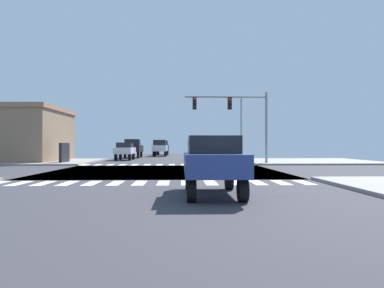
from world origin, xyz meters
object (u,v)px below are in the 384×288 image
(sedan_crossing_2, at_px, (125,150))
(suv_trailing_2, at_px, (163,146))
(street_lamp, at_px, (239,121))
(pickup_outer_2, at_px, (133,148))
(pickup_queued_1, at_px, (160,147))
(sedan_inner_3, at_px, (213,160))
(traffic_signal_mast, at_px, (234,111))

(sedan_crossing_2, height_order, suv_trailing_2, suv_trailing_2)
(street_lamp, bearing_deg, pickup_outer_2, 153.54)
(pickup_queued_1, distance_m, sedan_inner_3, 41.60)
(street_lamp, xyz_separation_m, pickup_queued_1, (-9.41, 12.69, -2.99))
(suv_trailing_2, relative_size, sedan_inner_3, 1.07)
(sedan_crossing_2, bearing_deg, street_lamp, -176.62)
(traffic_signal_mast, bearing_deg, pickup_outer_2, 122.72)
(sedan_crossing_2, distance_m, suv_trailing_2, 21.76)
(traffic_signal_mast, xyz_separation_m, sedan_inner_3, (-3.39, -18.73, -3.34))
(sedan_crossing_2, height_order, pickup_queued_1, pickup_queued_1)
(traffic_signal_mast, xyz_separation_m, pickup_outer_2, (-10.39, 16.17, -3.17))
(pickup_queued_1, distance_m, pickup_outer_2, 7.17)
(traffic_signal_mast, relative_size, street_lamp, 0.98)
(traffic_signal_mast, xyz_separation_m, sedan_crossing_2, (-10.39, 9.26, -3.34))
(pickup_outer_2, distance_m, sedan_inner_3, 35.59)
(street_lamp, bearing_deg, pickup_queued_1, 126.56)
(pickup_outer_2, bearing_deg, street_lamp, 153.54)
(traffic_signal_mast, distance_m, sedan_inner_3, 19.32)
(street_lamp, xyz_separation_m, pickup_outer_2, (-12.41, 6.17, -2.99))
(sedan_crossing_2, xyz_separation_m, pickup_queued_1, (3.00, 13.42, 0.17))
(sedan_crossing_2, xyz_separation_m, sedan_inner_3, (7.00, -27.99, 0.00))
(traffic_signal_mast, height_order, sedan_crossing_2, traffic_signal_mast)
(traffic_signal_mast, height_order, sedan_inner_3, traffic_signal_mast)
(sedan_crossing_2, relative_size, pickup_queued_1, 0.84)
(street_lamp, distance_m, pickup_outer_2, 14.18)
(sedan_crossing_2, bearing_deg, sedan_inner_3, 104.04)
(street_lamp, xyz_separation_m, suv_trailing_2, (-9.41, 20.82, -2.89))
(pickup_outer_2, bearing_deg, suv_trailing_2, -101.58)
(street_lamp, xyz_separation_m, sedan_crossing_2, (-12.41, -0.73, -3.16))
(traffic_signal_mast, height_order, street_lamp, street_lamp)
(traffic_signal_mast, xyz_separation_m, pickup_queued_1, (-7.39, 22.68, -3.17))
(pickup_queued_1, height_order, suv_trailing_2, pickup_queued_1)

